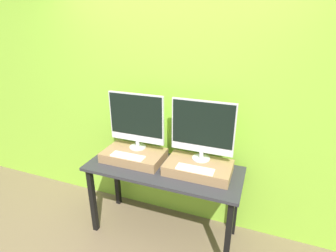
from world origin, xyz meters
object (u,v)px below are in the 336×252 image
at_px(monitor_right, 202,129).
at_px(keyboard_left, 128,156).
at_px(monitor_left, 136,120).
at_px(keyboard_right, 195,169).

bearing_deg(monitor_right, keyboard_left, -162.63).
relative_size(monitor_left, keyboard_right, 1.74).
bearing_deg(keyboard_right, monitor_left, 162.63).
relative_size(keyboard_left, monitor_right, 0.57).
bearing_deg(keyboard_left, monitor_left, 90.00).
relative_size(keyboard_left, keyboard_right, 1.00).
distance_m(keyboard_left, keyboard_right, 0.66).
bearing_deg(monitor_left, keyboard_right, -17.37).
xyz_separation_m(monitor_left, keyboard_left, (-0.00, -0.21, -0.30)).
distance_m(monitor_right, keyboard_right, 0.36).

